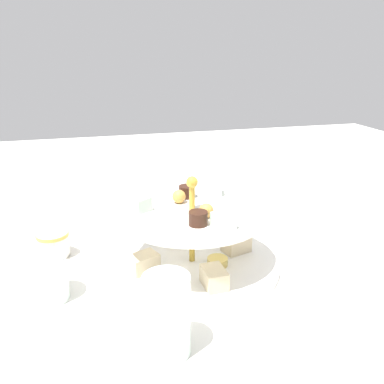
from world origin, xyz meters
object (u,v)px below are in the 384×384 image
(teacup_with_saucer, at_px, (54,246))
(butter_knife_right, at_px, (115,214))
(water_glass_mid_back, at_px, (167,315))
(water_glass_tall_right, at_px, (238,194))
(butter_knife_left, at_px, (368,289))
(water_glass_short_left, at_px, (46,278))
(tiered_serving_stand, at_px, (192,241))

(teacup_with_saucer, bearing_deg, butter_knife_right, 54.91)
(water_glass_mid_back, bearing_deg, teacup_with_saucer, 117.35)
(water_glass_tall_right, xyz_separation_m, butter_knife_left, (0.10, -0.34, -0.06))
(teacup_with_saucer, bearing_deg, butter_knife_left, -26.19)
(water_glass_tall_right, distance_m, teacup_with_saucer, 0.41)
(water_glass_short_left, distance_m, water_glass_mid_back, 0.23)
(teacup_with_saucer, height_order, butter_knife_left, teacup_with_saucer)
(butter_knife_right, bearing_deg, teacup_with_saucer, 25.85)
(teacup_with_saucer, height_order, water_glass_mid_back, water_glass_mid_back)
(water_glass_short_left, xyz_separation_m, teacup_with_saucer, (0.00, 0.14, -0.01))
(water_glass_tall_right, bearing_deg, water_glass_mid_back, -122.06)
(tiered_serving_stand, bearing_deg, teacup_with_saucer, 158.64)
(butter_knife_left, bearing_deg, butter_knife_right, 75.77)
(butter_knife_left, xyz_separation_m, butter_knife_right, (-0.37, 0.42, 0.00))
(tiered_serving_stand, relative_size, water_glass_mid_back, 2.83)
(water_glass_tall_right, xyz_separation_m, teacup_with_saucer, (-0.40, -0.09, -0.03))
(butter_knife_right, bearing_deg, water_glass_tall_right, 133.67)
(water_glass_short_left, relative_size, teacup_with_saucer, 0.82)
(butter_knife_left, distance_m, water_glass_mid_back, 0.35)
(water_glass_short_left, bearing_deg, teacup_with_saucer, 89.20)
(tiered_serving_stand, xyz_separation_m, butter_knife_left, (0.25, -0.15, -0.05))
(water_glass_short_left, relative_size, water_glass_mid_back, 0.68)
(tiered_serving_stand, xyz_separation_m, teacup_with_saucer, (-0.24, 0.09, -0.02))
(water_glass_tall_right, height_order, teacup_with_saucer, water_glass_tall_right)
(water_glass_short_left, xyz_separation_m, butter_knife_right, (0.13, 0.31, -0.04))
(water_glass_tall_right, relative_size, teacup_with_saucer, 1.27)
(butter_knife_left, xyz_separation_m, water_glass_mid_back, (-0.34, -0.05, 0.05))
(tiered_serving_stand, height_order, water_glass_mid_back, tiered_serving_stand)
(tiered_serving_stand, relative_size, butter_knife_left, 1.82)
(tiered_serving_stand, distance_m, teacup_with_saucer, 0.26)
(water_glass_tall_right, height_order, butter_knife_right, water_glass_tall_right)
(water_glass_short_left, height_order, butter_knife_right, water_glass_short_left)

